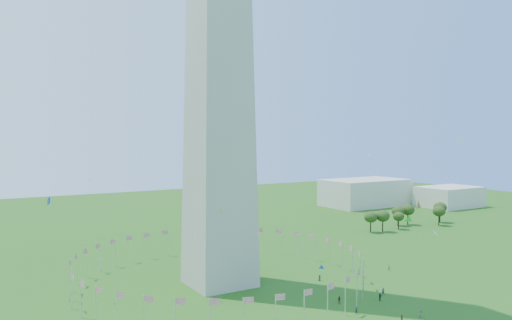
% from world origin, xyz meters
% --- Properties ---
extents(flag_ring, '(80.24, 80.24, 9.00)m').
position_xyz_m(flag_ring, '(-0.00, 50.00, 4.50)').
color(flag_ring, silver).
rests_on(flag_ring, ground).
extents(gov_building_east_a, '(50.00, 30.00, 16.00)m').
position_xyz_m(gov_building_east_a, '(150.00, 150.00, 8.00)').
color(gov_building_east_a, beige).
rests_on(gov_building_east_a, ground).
extents(gov_building_east_b, '(35.00, 25.00, 12.00)m').
position_xyz_m(gov_building_east_b, '(190.00, 120.00, 6.00)').
color(gov_building_east_b, beige).
rests_on(gov_building_east_b, ground).
extents(kites_aloft, '(120.24, 68.16, 37.86)m').
position_xyz_m(kites_aloft, '(14.33, 23.63, 22.44)').
color(kites_aloft, green).
rests_on(kites_aloft, ground).
extents(tree_line_east, '(53.20, 15.27, 9.82)m').
position_xyz_m(tree_line_east, '(115.50, 85.33, 4.62)').
color(tree_line_east, '#33541C').
rests_on(tree_line_east, ground).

